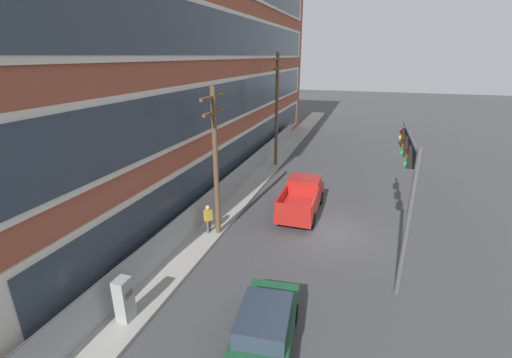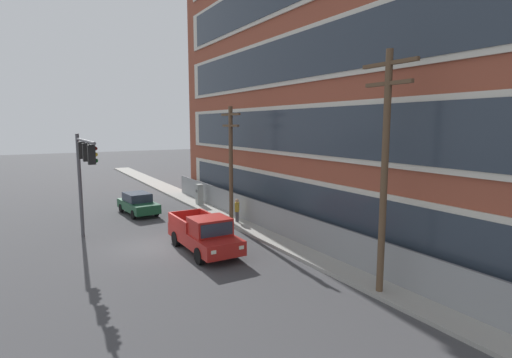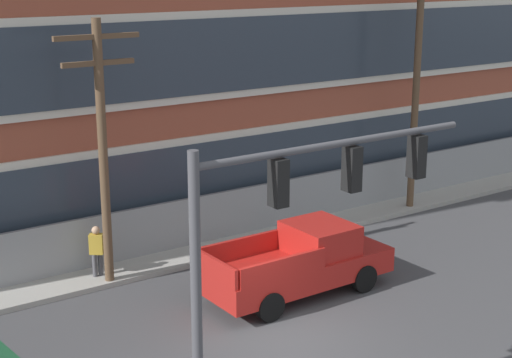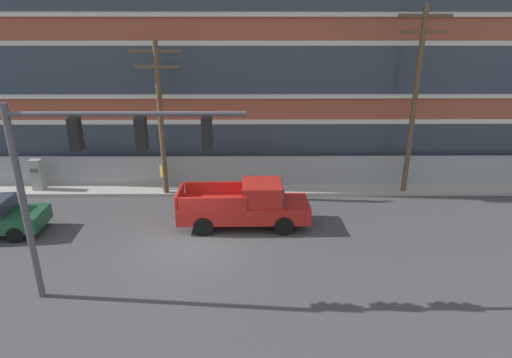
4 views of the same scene
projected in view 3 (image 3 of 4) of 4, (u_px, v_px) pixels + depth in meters
ground_plane at (285, 343)px, 19.27m from camera, size 160.00×160.00×0.00m
sidewalk_building_side at (159, 260)px, 24.45m from camera, size 80.00×2.04×0.16m
chain_link_fence at (235, 214)px, 26.29m from camera, size 35.94×0.06×1.77m
traffic_signal_mast at (292, 217)px, 14.69m from camera, size 6.52×0.43×5.99m
pickup_truck_red at (301, 262)px, 21.93m from camera, size 5.56×2.13×1.94m
utility_pole_near_corner at (102, 142)px, 21.61m from camera, size 2.44×0.26×7.63m
utility_pole_midblock at (417, 77)px, 28.33m from camera, size 2.47×0.26×9.16m
pedestrian_near_cabinet at (97, 250)px, 22.78m from camera, size 0.46×0.43×1.69m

